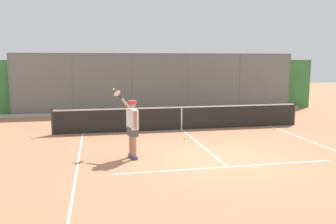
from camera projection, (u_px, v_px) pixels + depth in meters
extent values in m
plane|color=#B27551|center=(218.00, 159.00, 10.38)|extent=(60.00, 60.00, 0.00)
cube|color=white|center=(228.00, 167.00, 9.59)|extent=(6.24, 0.05, 0.01)
cube|color=white|center=(77.00, 171.00, 9.27)|extent=(0.05, 9.60, 0.01)
cube|color=white|center=(200.00, 144.00, 12.15)|extent=(0.05, 5.28, 0.01)
cylinder|color=slate|center=(289.00, 81.00, 20.75)|extent=(0.07, 0.07, 3.21)
cylinder|color=slate|center=(240.00, 82.00, 20.14)|extent=(0.07, 0.07, 3.21)
cylinder|color=slate|center=(188.00, 83.00, 19.53)|extent=(0.07, 0.07, 3.21)
cylinder|color=slate|center=(132.00, 84.00, 18.93)|extent=(0.07, 0.07, 3.21)
cylinder|color=slate|center=(73.00, 84.00, 18.32)|extent=(0.07, 0.07, 3.21)
cylinder|color=slate|center=(9.00, 85.00, 17.71)|extent=(0.07, 0.07, 3.21)
cylinder|color=slate|center=(160.00, 54.00, 19.00)|extent=(15.37, 0.05, 0.05)
cube|color=slate|center=(160.00, 83.00, 19.23)|extent=(15.37, 0.02, 3.21)
cube|color=#387A3D|center=(158.00, 86.00, 19.89)|extent=(18.37, 0.90, 2.85)
cube|color=#ADADA8|center=(161.00, 111.00, 19.28)|extent=(16.37, 0.18, 0.15)
cylinder|color=#2D2D2D|center=(294.00, 113.00, 15.65)|extent=(0.09, 0.09, 1.07)
cylinder|color=#2D2D2D|center=(52.00, 121.00, 13.62)|extent=(0.09, 0.09, 1.07)
cube|color=black|center=(182.00, 119.00, 14.64)|extent=(10.17, 0.02, 0.91)
cube|color=white|center=(182.00, 107.00, 14.57)|extent=(10.17, 0.04, 0.05)
cube|color=white|center=(182.00, 119.00, 14.64)|extent=(0.05, 0.04, 0.91)
cube|color=navy|center=(134.00, 158.00, 10.33)|extent=(0.17, 0.28, 0.09)
cylinder|color=#A87A5B|center=(134.00, 143.00, 10.27)|extent=(0.13, 0.13, 0.79)
cube|color=navy|center=(131.00, 155.00, 10.57)|extent=(0.17, 0.28, 0.09)
cylinder|color=#A87A5B|center=(131.00, 141.00, 10.51)|extent=(0.13, 0.13, 0.79)
cube|color=#474C56|center=(133.00, 131.00, 10.34)|extent=(0.31, 0.46, 0.26)
cube|color=white|center=(132.00, 119.00, 10.29)|extent=(0.32, 0.53, 0.57)
cylinder|color=#A87A5B|center=(136.00, 120.00, 10.02)|extent=(0.08, 0.08, 0.53)
cylinder|color=#A87A5B|center=(125.00, 104.00, 10.62)|extent=(0.27, 0.38, 0.30)
sphere|color=#A87A5B|center=(132.00, 104.00, 10.22)|extent=(0.22, 0.22, 0.22)
cylinder|color=red|center=(132.00, 102.00, 10.21)|extent=(0.30, 0.30, 0.08)
cube|color=red|center=(131.00, 103.00, 10.33)|extent=(0.23, 0.24, 0.02)
cylinder|color=black|center=(121.00, 98.00, 10.77)|extent=(0.11, 0.16, 0.13)
torus|color=black|center=(117.00, 93.00, 10.89)|extent=(0.35, 0.31, 0.26)
cylinder|color=silver|center=(117.00, 93.00, 10.89)|extent=(0.29, 0.25, 0.21)
sphere|color=#C1D138|center=(114.00, 89.00, 11.00)|extent=(0.07, 0.07, 0.07)
sphere|color=#CCDB33|center=(185.00, 138.00, 12.90)|extent=(0.07, 0.07, 0.07)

